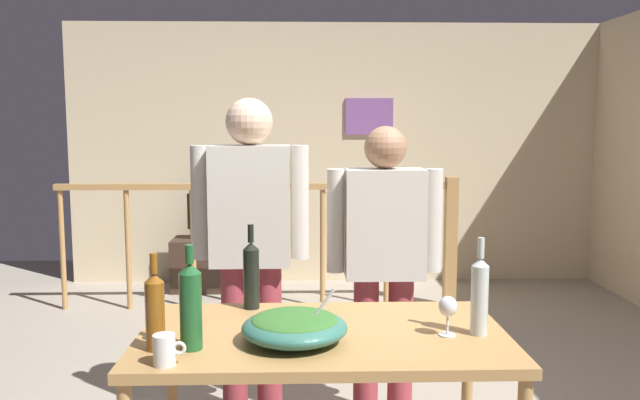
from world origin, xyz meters
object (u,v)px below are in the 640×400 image
(stair_railing, at_px, (317,227))
(person_standing_right, at_px, (384,252))
(serving_table, at_px, (323,349))
(salad_bowl, at_px, (295,326))
(person_standing_left, at_px, (251,234))
(framed_picture, at_px, (369,116))
(tv_console, at_px, (221,264))
(wine_bottle_green, at_px, (191,305))
(wine_glass, at_px, (448,308))
(flat_screen_tv, at_px, (220,212))
(wine_bottle_dark, at_px, (251,274))
(wine_bottle_amber, at_px, (155,310))
(wine_bottle_clear, at_px, (480,295))
(mug_white, at_px, (165,350))

(stair_railing, distance_m, person_standing_right, 2.16)
(serving_table, height_order, salad_bowl, salad_bowl)
(stair_railing, xyz_separation_m, salad_bowl, (-0.16, -3.03, 0.13))
(person_standing_left, bearing_deg, framed_picture, -107.21)
(framed_picture, relative_size, tv_console, 0.51)
(wine_bottle_green, xyz_separation_m, person_standing_right, (0.82, 0.97, -0.01))
(salad_bowl, relative_size, wine_glass, 2.54)
(framed_picture, relative_size, person_standing_right, 0.30)
(flat_screen_tv, xyz_separation_m, serving_table, (0.84, -3.52, -0.05))
(person_standing_right, bearing_deg, wine_bottle_dark, 36.32)
(flat_screen_tv, bearing_deg, wine_bottle_amber, -86.33)
(wine_glass, distance_m, wine_bottle_amber, 1.09)
(wine_glass, relative_size, person_standing_left, 0.09)
(framed_picture, relative_size, salad_bowl, 1.17)
(serving_table, xyz_separation_m, person_standing_right, (0.34, 0.79, 0.22))
(wine_bottle_clear, xyz_separation_m, person_standing_right, (-0.26, 0.84, -0.00))
(wine_bottle_amber, relative_size, person_standing_right, 0.23)
(framed_picture, relative_size, serving_table, 0.33)
(stair_railing, bearing_deg, wine_bottle_green, -99.67)
(wine_bottle_amber, distance_m, wine_bottle_green, 0.13)
(wine_bottle_clear, xyz_separation_m, wine_bottle_dark, (-0.90, 0.38, -0.00))
(wine_bottle_amber, bearing_deg, tv_console, 93.64)
(tv_console, xyz_separation_m, wine_glass, (1.32, -3.61, 0.62))
(salad_bowl, relative_size, mug_white, 3.54)
(person_standing_left, bearing_deg, serving_table, 112.81)
(flat_screen_tv, height_order, wine_bottle_clear, wine_bottle_clear)
(wine_bottle_amber, xyz_separation_m, person_standing_right, (0.95, 0.98, 0.01))
(salad_bowl, relative_size, wine_bottle_dark, 1.06)
(flat_screen_tv, height_order, wine_glass, flat_screen_tv)
(wine_bottle_green, bearing_deg, wine_bottle_dark, 70.74)
(wine_bottle_amber, height_order, wine_bottle_green, wine_bottle_green)
(tv_console, xyz_separation_m, wine_bottle_dark, (0.54, -3.22, 0.67))
(wine_bottle_clear, relative_size, person_standing_left, 0.22)
(tv_console, distance_m, person_standing_right, 3.07)
(flat_screen_tv, relative_size, person_standing_left, 0.35)
(wine_bottle_green, xyz_separation_m, person_standing_left, (0.14, 0.97, 0.08))
(stair_railing, distance_m, wine_bottle_dark, 2.63)
(wine_glass, relative_size, person_standing_right, 0.10)
(wine_bottle_dark, relative_size, mug_white, 3.34)
(wine_bottle_amber, bearing_deg, person_standing_left, 74.84)
(framed_picture, xyz_separation_m, stair_railing, (-0.53, -0.92, -0.94))
(wine_glass, height_order, person_standing_right, person_standing_right)
(flat_screen_tv, xyz_separation_m, person_standing_right, (1.18, -2.72, 0.17))
(flat_screen_tv, bearing_deg, wine_bottle_clear, -68.03)
(serving_table, distance_m, wine_bottle_clear, 0.64)
(serving_table, height_order, person_standing_left, person_standing_left)
(serving_table, relative_size, salad_bowl, 3.61)
(serving_table, relative_size, person_standing_right, 0.92)
(serving_table, distance_m, wine_bottle_green, 0.56)
(wine_glass, bearing_deg, person_standing_left, 133.54)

